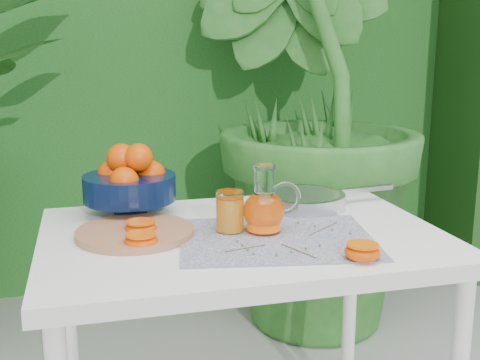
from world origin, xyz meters
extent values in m
cube|color=#164D16|center=(0.00, 2.20, 1.25)|extent=(8.00, 1.20, 2.50)
imported|color=#245F20|center=(0.65, 1.10, 0.98)|extent=(2.68, 2.68, 1.95)
cube|color=white|center=(0.12, 0.07, 0.73)|extent=(1.00, 0.70, 0.04)
cylinder|color=white|center=(-0.33, 0.37, 0.35)|extent=(0.04, 0.04, 0.71)
cylinder|color=white|center=(0.57, 0.37, 0.35)|extent=(0.04, 0.04, 0.71)
cube|color=#0D164A|center=(0.19, -0.01, 0.75)|extent=(0.52, 0.43, 0.00)
cylinder|color=#AB6F4D|center=(-0.14, 0.10, 0.76)|extent=(0.36, 0.36, 0.02)
cylinder|color=black|center=(-0.14, 0.30, 0.77)|extent=(0.11, 0.11, 0.04)
cylinder|color=black|center=(-0.14, 0.30, 0.83)|extent=(0.32, 0.32, 0.07)
sphere|color=#E36102|center=(-0.18, 0.35, 0.86)|extent=(0.10, 0.10, 0.08)
sphere|color=#E36102|center=(-0.08, 0.32, 0.86)|extent=(0.10, 0.10, 0.08)
sphere|color=#E36102|center=(-0.15, 0.25, 0.86)|extent=(0.10, 0.10, 0.08)
sphere|color=#E36102|center=(-0.12, 0.37, 0.86)|extent=(0.10, 0.10, 0.08)
sphere|color=#E36102|center=(-0.16, 0.31, 0.91)|extent=(0.10, 0.10, 0.08)
sphere|color=#E36102|center=(-0.11, 0.29, 0.91)|extent=(0.10, 0.10, 0.08)
cylinder|color=white|center=(0.17, 0.04, 0.76)|extent=(0.09, 0.09, 0.01)
ellipsoid|color=white|center=(0.17, 0.04, 0.81)|extent=(0.11, 0.11, 0.10)
cylinder|color=white|center=(0.17, 0.04, 0.88)|extent=(0.05, 0.05, 0.07)
cylinder|color=white|center=(0.17, 0.04, 0.92)|extent=(0.06, 0.06, 0.01)
torus|color=white|center=(0.23, 0.04, 0.84)|extent=(0.08, 0.02, 0.08)
cylinder|color=#E15205|center=(0.17, 0.04, 0.80)|extent=(0.09, 0.09, 0.07)
cylinder|color=white|center=(0.09, 0.07, 0.81)|extent=(0.07, 0.07, 0.10)
cylinder|color=orange|center=(0.09, 0.07, 0.80)|extent=(0.06, 0.06, 0.08)
cylinder|color=orange|center=(0.09, 0.07, 0.84)|extent=(0.06, 0.06, 0.00)
cylinder|color=#B8B8BD|center=(0.35, 0.24, 0.77)|extent=(0.27, 0.27, 0.04)
cylinder|color=white|center=(0.35, 0.24, 0.79)|extent=(0.24, 0.24, 0.01)
cube|color=#B8B8BD|center=(0.56, 0.27, 0.79)|extent=(0.18, 0.04, 0.01)
ellipsoid|color=#E36102|center=(-0.14, 0.00, 0.77)|extent=(0.10, 0.10, 0.04)
cylinder|color=orange|center=(-0.14, 0.00, 0.79)|extent=(0.09, 0.09, 0.00)
ellipsoid|color=#E36102|center=(-0.13, 0.10, 0.77)|extent=(0.10, 0.10, 0.04)
cylinder|color=orange|center=(-0.13, 0.10, 0.79)|extent=(0.09, 0.09, 0.00)
ellipsoid|color=#E36102|center=(0.33, -0.19, 0.77)|extent=(0.10, 0.10, 0.04)
cylinder|color=orange|center=(0.33, -0.19, 0.79)|extent=(0.09, 0.09, 0.00)
cylinder|color=brown|center=(0.21, -0.12, 0.76)|extent=(0.05, 0.11, 0.00)
sphere|color=#456434|center=(0.15, -0.14, 0.76)|extent=(0.01, 0.01, 0.01)
sphere|color=#456434|center=(0.19, -0.12, 0.76)|extent=(0.01, 0.01, 0.01)
sphere|color=#456434|center=(0.23, -0.11, 0.76)|extent=(0.01, 0.01, 0.01)
sphere|color=#456434|center=(0.27, -0.10, 0.76)|extent=(0.01, 0.01, 0.01)
cylinder|color=brown|center=(0.33, 0.03, 0.76)|extent=(0.11, 0.09, 0.00)
sphere|color=#456434|center=(0.28, 0.08, 0.76)|extent=(0.01, 0.01, 0.01)
sphere|color=#456434|center=(0.31, 0.05, 0.76)|extent=(0.01, 0.01, 0.01)
sphere|color=#456434|center=(0.34, 0.01, 0.76)|extent=(0.01, 0.01, 0.01)
sphere|color=#456434|center=(0.37, -0.03, 0.76)|extent=(0.01, 0.01, 0.01)
cylinder|color=brown|center=(0.10, -0.07, 0.76)|extent=(0.10, 0.03, 0.00)
sphere|color=#456434|center=(0.10, -0.12, 0.76)|extent=(0.01, 0.01, 0.01)
sphere|color=#456434|center=(0.10, -0.08, 0.76)|extent=(0.01, 0.01, 0.01)
sphere|color=#456434|center=(0.09, -0.05, 0.76)|extent=(0.01, 0.01, 0.01)
sphere|color=#456434|center=(0.09, -0.02, 0.76)|extent=(0.01, 0.01, 0.01)
camera|label=1|loc=(-0.24, -1.34, 1.22)|focal=45.00mm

